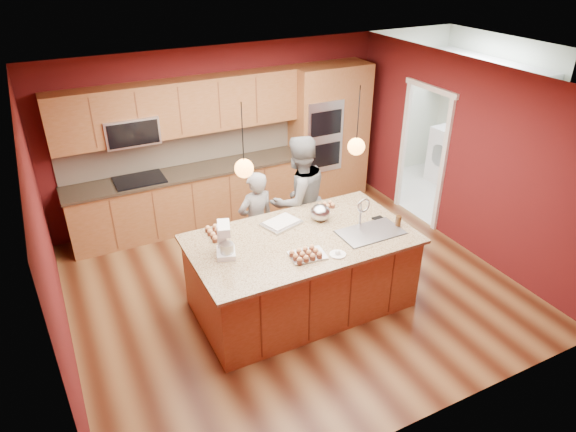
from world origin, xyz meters
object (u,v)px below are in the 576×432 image
mixing_bowl (320,212)px  person_right (299,200)px  island (302,271)px  person_left (256,222)px  stand_mixer (225,242)px

mixing_bowl → person_right: bearing=84.4°
island → person_left: bearing=99.9°
island → stand_mixer: stand_mixer is taller
person_right → island: bearing=56.6°
person_left → mixing_bowl: size_ratio=5.70×
person_right → mixing_bowl: size_ratio=7.19×
stand_mixer → mixing_bowl: size_ratio=1.51×
person_right → stand_mixer: size_ratio=4.75×
island → person_right: bearing=64.8°
stand_mixer → mixing_bowl: bearing=27.2°
stand_mixer → person_left: bearing=68.2°
island → stand_mixer: size_ratio=6.86×
island → person_right: 1.18m
island → person_right: person_right is taller
island → person_right: (0.47, 1.00, 0.42)m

